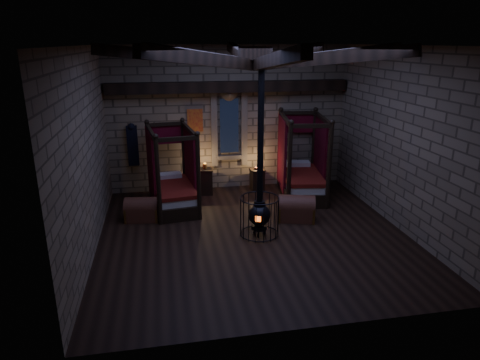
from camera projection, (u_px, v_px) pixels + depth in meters
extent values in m
cube|color=black|center=(253.00, 234.00, 9.94)|extent=(7.00, 7.00, 0.01)
cube|color=#847054|center=(229.00, 119.00, 12.57)|extent=(7.00, 0.02, 4.20)
cube|color=#847054|center=(307.00, 204.00, 6.02)|extent=(7.00, 0.02, 4.20)
cube|color=#847054|center=(86.00, 154.00, 8.69)|extent=(0.02, 7.00, 4.20)
cube|color=#847054|center=(402.00, 140.00, 9.90)|extent=(0.02, 7.00, 4.20)
cube|color=black|center=(255.00, 45.00, 8.64)|extent=(7.00, 7.00, 0.01)
cube|color=black|center=(230.00, 87.00, 12.10)|extent=(6.86, 0.35, 0.30)
cylinder|color=black|center=(255.00, 53.00, 8.69)|extent=(0.70, 0.70, 0.25)
cube|color=black|center=(229.00, 126.00, 12.58)|extent=(0.55, 0.04, 1.60)
cube|color=maroon|center=(195.00, 120.00, 12.36)|extent=(0.45, 0.03, 0.65)
cube|color=black|center=(133.00, 146.00, 12.13)|extent=(0.30, 0.10, 1.15)
cube|color=black|center=(320.00, 138.00, 13.10)|extent=(0.30, 0.10, 1.15)
cube|color=black|center=(174.00, 202.00, 11.48)|extent=(1.30, 2.15, 0.35)
cube|color=beige|center=(174.00, 192.00, 11.40)|extent=(1.16, 1.98, 0.22)
cube|color=maroon|center=(173.00, 187.00, 11.35)|extent=(1.23, 2.03, 0.10)
cube|color=beige|center=(169.00, 176.00, 12.00)|extent=(0.72, 0.42, 0.14)
cube|color=#5A0714|center=(165.00, 134.00, 11.89)|extent=(1.07, 0.18, 0.54)
cylinder|color=black|center=(158.00, 182.00, 10.17)|extent=(0.11, 0.11, 2.15)
cylinder|color=black|center=(149.00, 161.00, 11.95)|extent=(0.11, 0.11, 2.15)
cylinder|color=black|center=(199.00, 179.00, 10.46)|extent=(0.11, 0.11, 2.15)
cylinder|color=black|center=(184.00, 159.00, 12.23)|extent=(0.11, 0.11, 2.15)
cube|color=#5A0714|center=(151.00, 166.00, 11.30)|extent=(0.24, 1.46, 1.91)
cube|color=#5A0714|center=(190.00, 163.00, 11.60)|extent=(0.24, 1.46, 1.91)
cube|color=black|center=(301.00, 189.00, 12.40)|extent=(1.45, 2.32, 0.38)
cube|color=beige|center=(301.00, 180.00, 12.31)|extent=(1.30, 2.13, 0.23)
cube|color=maroon|center=(302.00, 175.00, 12.27)|extent=(1.36, 2.18, 0.10)
cube|color=beige|center=(298.00, 164.00, 12.99)|extent=(0.78, 0.47, 0.15)
cube|color=#5A0714|center=(298.00, 123.00, 12.89)|extent=(1.14, 0.23, 0.57)
cylinder|color=black|center=(289.00, 168.00, 11.10)|extent=(0.11, 0.11, 2.30)
cylinder|color=black|center=(280.00, 149.00, 13.08)|extent=(0.11, 0.11, 2.30)
cylinder|color=black|center=(329.00, 167.00, 11.13)|extent=(0.11, 0.11, 2.30)
cylinder|color=black|center=(314.00, 148.00, 13.11)|extent=(0.11, 0.11, 2.30)
cube|color=#5A0714|center=(282.00, 153.00, 12.37)|extent=(0.30, 1.56, 2.04)
cube|color=#5A0714|center=(320.00, 153.00, 12.40)|extent=(0.30, 1.56, 2.04)
cube|color=#5A2C1C|center=(142.00, 213.00, 10.71)|extent=(0.88, 0.61, 0.34)
cylinder|color=#5A2C1C|center=(142.00, 207.00, 10.65)|extent=(0.88, 0.61, 0.50)
cube|color=olive|center=(127.00, 214.00, 10.69)|extent=(0.12, 0.52, 0.36)
cube|color=olive|center=(158.00, 213.00, 10.73)|extent=(0.12, 0.52, 0.36)
cube|color=#5A2C1C|center=(296.00, 213.00, 10.70)|extent=(1.02, 0.77, 0.37)
cylinder|color=#5A2C1C|center=(296.00, 206.00, 10.65)|extent=(1.02, 0.77, 0.55)
cube|color=olive|center=(279.00, 212.00, 10.74)|extent=(0.21, 0.56, 0.40)
cube|color=olive|center=(313.00, 213.00, 10.67)|extent=(0.21, 0.56, 0.40)
cube|color=black|center=(205.00, 182.00, 12.50)|extent=(0.47, 0.45, 0.72)
cube|color=black|center=(205.00, 169.00, 12.38)|extent=(0.52, 0.50, 0.04)
cylinder|color=olive|center=(205.00, 166.00, 12.35)|extent=(0.10, 0.10, 0.16)
cube|color=black|center=(257.00, 180.00, 12.80)|extent=(0.41, 0.39, 0.62)
cube|color=black|center=(257.00, 170.00, 12.70)|extent=(0.45, 0.43, 0.04)
cube|color=#5A2C1C|center=(257.00, 168.00, 12.68)|extent=(0.17, 0.13, 0.04)
cylinder|color=black|center=(259.00, 227.00, 9.86)|extent=(0.36, 0.36, 0.09)
sphere|color=black|center=(259.00, 215.00, 9.77)|extent=(0.51, 0.51, 0.51)
cylinder|color=black|center=(260.00, 204.00, 9.68)|extent=(0.25, 0.25, 0.13)
cube|color=#FF5914|center=(258.00, 219.00, 9.54)|extent=(0.13, 0.06, 0.13)
cylinder|color=black|center=(261.00, 132.00, 9.17)|extent=(0.14, 0.14, 3.23)
torus|color=black|center=(259.00, 233.00, 9.91)|extent=(0.90, 0.90, 0.03)
torus|color=black|center=(260.00, 198.00, 9.64)|extent=(0.90, 0.90, 0.03)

